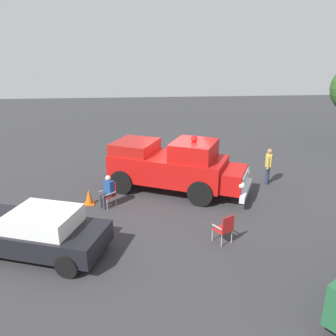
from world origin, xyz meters
TOP-DOWN VIEW (x-y plane):
  - ground_plane at (0.00, 0.00)m, footprint 60.00×60.00m
  - vintage_fire_truck at (-0.11, 0.16)m, footprint 4.55×6.30m
  - classic_hot_rod at (-4.55, 4.81)m, footprint 3.17×4.73m
  - lawn_chair_near_truck at (-1.34, 2.81)m, footprint 0.69×0.69m
  - lawn_chair_by_car at (-4.56, -1.04)m, footprint 0.67×0.67m
  - spectator_seated at (-1.43, 2.91)m, footprint 0.63×0.64m
  - spectator_standing at (0.35, -4.29)m, footprint 0.61×0.43m
  - traffic_cone at (-1.16, 3.67)m, footprint 0.40×0.40m

SIDE VIEW (x-z plane):
  - ground_plane at x=0.00m, z-range 0.00..0.00m
  - traffic_cone at x=-1.16m, z-range -0.01..0.63m
  - lawn_chair_near_truck at x=-1.34m, z-range 0.08..1.10m
  - lawn_chair_by_car at x=-4.56m, z-range 0.08..1.10m
  - spectator_seated at x=-1.43m, z-range 0.05..1.34m
  - classic_hot_rod at x=-4.55m, z-range 0.02..1.48m
  - spectator_standing at x=0.35m, z-range 0.13..1.80m
  - vintage_fire_truck at x=-0.11m, z-range -0.10..2.49m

